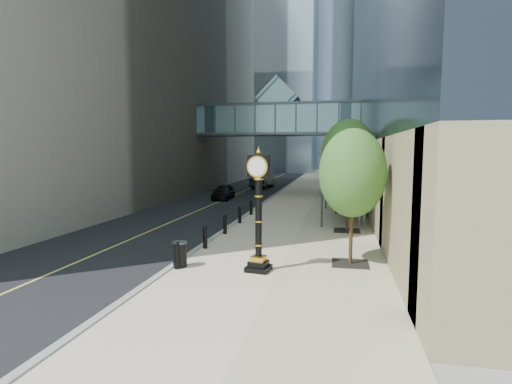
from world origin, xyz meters
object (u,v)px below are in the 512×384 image
pedestrian (362,211)px  car_near (223,192)px  street_clock (259,219)px  trash_bin (180,255)px  car_far (263,181)px

pedestrian → car_near: (-11.61, 10.72, -0.20)m
street_clock → trash_bin: bearing=-169.6°
trash_bin → car_near: size_ratio=0.23×
car_near → car_far: bearing=80.3°
street_clock → car_far: bearing=109.0°
street_clock → car_near: bearing=118.2°
pedestrian → car_far: 24.62m
street_clock → trash_bin: street_clock is taller
car_near → street_clock: bearing=-73.0°
street_clock → car_near: size_ratio=1.13×
pedestrian → car_near: size_ratio=0.43×
street_clock → car_near: street_clock is taller
street_clock → car_near: 22.12m
street_clock → pedestrian: bearing=76.0°
trash_bin → pedestrian: size_ratio=0.54×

